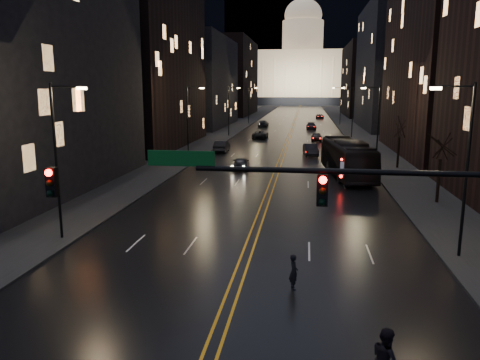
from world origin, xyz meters
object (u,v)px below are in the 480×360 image
at_px(pedestrian_a, 294,272).
at_px(oncoming_car_b, 222,146).
at_px(bus, 347,158).
at_px(oncoming_car_a, 241,163).
at_px(pedestrian_b, 386,359).
at_px(traffic_signal, 401,208).
at_px(receding_car_a, 311,150).

bearing_deg(pedestrian_a, oncoming_car_b, -2.93).
distance_m(bus, oncoming_car_a, 11.36).
bearing_deg(pedestrian_a, pedestrian_b, -173.87).
relative_size(traffic_signal, bus, 1.32).
xyz_separation_m(receding_car_a, pedestrian_a, (-1.07, -42.01, 0.03)).
relative_size(receding_car_a, pedestrian_b, 2.43).
bearing_deg(traffic_signal, pedestrian_b, -106.53).
xyz_separation_m(traffic_signal, bus, (1.20, 32.69, -3.27)).
bearing_deg(pedestrian_b, oncoming_car_b, -0.77).
height_order(bus, pedestrian_b, bus).
distance_m(traffic_signal, pedestrian_a, 7.39).
bearing_deg(traffic_signal, oncoming_car_b, 106.41).
relative_size(traffic_signal, receding_car_a, 3.67).
xyz_separation_m(receding_car_a, pedestrian_b, (1.77, -48.63, 0.19)).
xyz_separation_m(bus, receding_car_a, (-3.46, 14.32, -1.05)).
relative_size(bus, receding_car_a, 2.79).
distance_m(oncoming_car_b, receding_car_a, 12.30).
relative_size(bus, oncoming_car_a, 3.11).
distance_m(traffic_signal, receding_car_a, 47.26).
distance_m(bus, pedestrian_a, 28.08).
xyz_separation_m(oncoming_car_b, pedestrian_b, (13.92, -50.54, 0.19)).
bearing_deg(oncoming_car_a, pedestrian_b, 98.28).
bearing_deg(traffic_signal, oncoming_car_a, 105.64).
distance_m(traffic_signal, pedestrian_b, 4.47).
bearing_deg(oncoming_car_a, receding_car_a, -128.54).
relative_size(bus, pedestrian_b, 6.77).
bearing_deg(oncoming_car_b, oncoming_car_a, 107.99).
xyz_separation_m(traffic_signal, oncoming_car_a, (-9.83, 35.14, -4.38)).
xyz_separation_m(pedestrian_a, pedestrian_b, (2.84, -6.63, 0.17)).
height_order(traffic_signal, oncoming_car_a, traffic_signal).
height_order(oncoming_car_a, oncoming_car_b, oncoming_car_b).
bearing_deg(bus, oncoming_car_a, 160.15).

